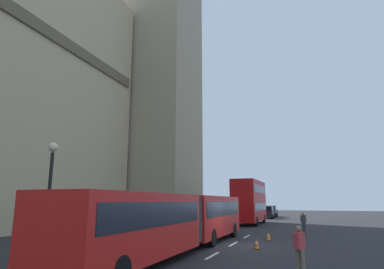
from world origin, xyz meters
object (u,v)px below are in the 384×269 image
Objects in this scene: double_decker_bus at (250,200)px; street_lamp at (49,191)px; traffic_cone_west at (257,244)px; traffic_cone_middle at (268,236)px; sedan_lead at (267,212)px; articulated_bus at (180,217)px; sedan_trailing at (271,211)px; pedestrian_near_cones at (300,247)px; pedestrian_by_kerb at (304,222)px.

street_lamp is (-26.43, 4.50, 0.35)m from double_decker_bus.
traffic_cone_middle is at bearing -1.77° from traffic_cone_west.
sedan_lead is at bearing -6.84° from street_lamp.
traffic_cone_west is at bearing -49.90° from street_lamp.
articulated_bus reaches higher than sedan_trailing.
articulated_bus is at bearing 60.57° from pedestrian_near_cones.
traffic_cone_middle is (6.45, -3.82, -1.46)m from articulated_bus.
traffic_cone_west is 0.34× the size of pedestrian_near_cones.
sedan_lead is 7.59× the size of traffic_cone_middle.
sedan_trailing is at bearing 0.70° from sedan_lead.
sedan_lead is at bearing -179.30° from sedan_trailing.
sedan_lead is 33.40m from traffic_cone_west.
double_decker_bus is at bearing 13.71° from pedestrian_near_cones.
traffic_cone_west is 11.07m from street_lamp.
street_lamp reaches higher than double_decker_bus.
sedan_lead is 39.30m from pedestrian_near_cones.
sedan_lead reaches higher than pedestrian_by_kerb.
pedestrian_near_cones is at bearing -156.53° from traffic_cone_west.
sedan_trailing is at bearing 11.32° from pedestrian_by_kerb.
pedestrian_by_kerb is (12.20, -5.99, -0.83)m from articulated_bus.
sedan_lead is 2.60× the size of pedestrian_by_kerb.
double_decker_bus is 15.93m from traffic_cone_middle.
traffic_cone_middle is 10.20m from pedestrian_near_cones.
street_lamp is 3.12× the size of pedestrian_by_kerb.
articulated_bus is 1.96× the size of double_decker_bus.
articulated_bus is 21.74m from double_decker_bus.
double_decker_bus is 25.98m from pedestrian_near_cones.
articulated_bus reaches higher than pedestrian_by_kerb.
pedestrian_by_kerb is (-9.52, -5.99, -1.80)m from double_decker_bus.
pedestrian_by_kerb is at bearing -168.68° from sedan_trailing.
pedestrian_by_kerb is at bearing -147.81° from double_decker_bus.
traffic_cone_middle is (-28.96, -3.52, -0.63)m from sedan_lead.
sedan_lead is at bearing -0.49° from articulated_bus.
articulated_bus is 40.95m from sedan_trailing.
street_lamp is at bearing 136.31° from articulated_bus.
sedan_trailing is (40.94, -0.24, -0.83)m from articulated_bus.
street_lamp reaches higher than traffic_cone_west.
double_decker_bus reaches higher than articulated_bus.
sedan_trailing is (19.23, -0.24, -1.80)m from double_decker_bus.
articulated_bus is at bearing 149.35° from traffic_cone_middle.
pedestrian_near_cones is at bearing -119.43° from articulated_bus.
pedestrian_near_cones is (-3.46, -6.14, -0.83)m from articulated_bus.
street_lamp reaches higher than traffic_cone_middle.
articulated_bus is at bearing -180.00° from double_decker_bus.
articulated_bus is 6.65m from street_lamp.
sedan_trailing reaches higher than traffic_cone_middle.
street_lamp is (-11.16, 8.33, 2.77)m from traffic_cone_middle.
sedan_lead is 0.83× the size of street_lamp.
double_decker_bus is at bearing -9.67° from street_lamp.
traffic_cone_west is (2.18, -3.69, -1.46)m from articulated_bus.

